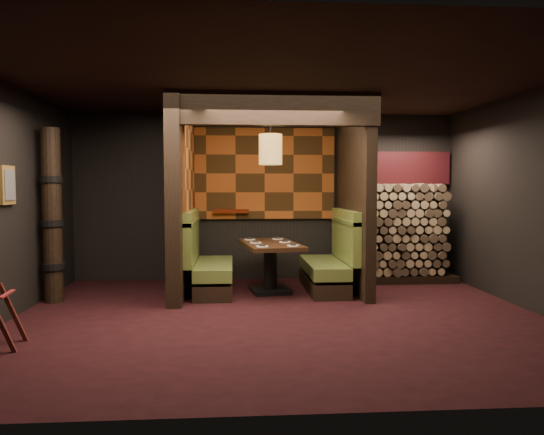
{
  "coord_description": "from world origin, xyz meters",
  "views": [
    {
      "loc": [
        -0.56,
        -6.37,
        1.61
      ],
      "look_at": [
        0.0,
        1.3,
        1.15
      ],
      "focal_mm": 35.0,
      "sensor_mm": 36.0,
      "label": 1
    }
  ],
  "objects_px": {
    "pendant_lamp": "(271,149)",
    "firewood_stack": "(402,233)",
    "booth_bench_left": "(207,266)",
    "totem_column": "(52,217)",
    "dining_table": "(270,258)",
    "booth_bench_right": "(331,264)"
  },
  "relations": [
    {
      "from": "pendant_lamp",
      "to": "firewood_stack",
      "type": "xyz_separation_m",
      "value": [
        2.29,
        0.87,
        -1.33
      ]
    },
    {
      "from": "booth_bench_left",
      "to": "totem_column",
      "type": "bearing_deg",
      "value": -165.25
    },
    {
      "from": "booth_bench_left",
      "to": "totem_column",
      "type": "relative_size",
      "value": 0.67
    },
    {
      "from": "pendant_lamp",
      "to": "firewood_stack",
      "type": "distance_m",
      "value": 2.79
    },
    {
      "from": "booth_bench_left",
      "to": "pendant_lamp",
      "type": "bearing_deg",
      "value": -10.09
    },
    {
      "from": "dining_table",
      "to": "pendant_lamp",
      "type": "bearing_deg",
      "value": -90.0
    },
    {
      "from": "booth_bench_right",
      "to": "pendant_lamp",
      "type": "distance_m",
      "value": 1.99
    },
    {
      "from": "pendant_lamp",
      "to": "totem_column",
      "type": "relative_size",
      "value": 0.39
    },
    {
      "from": "booth_bench_left",
      "to": "booth_bench_right",
      "type": "bearing_deg",
      "value": 0.0
    },
    {
      "from": "totem_column",
      "to": "firewood_stack",
      "type": "distance_m",
      "value": 5.49
    },
    {
      "from": "booth_bench_right",
      "to": "totem_column",
      "type": "height_order",
      "value": "totem_column"
    },
    {
      "from": "booth_bench_right",
      "to": "pendant_lamp",
      "type": "height_order",
      "value": "pendant_lamp"
    },
    {
      "from": "booth_bench_left",
      "to": "firewood_stack",
      "type": "bearing_deg",
      "value": 12.17
    },
    {
      "from": "booth_bench_right",
      "to": "pendant_lamp",
      "type": "xyz_separation_m",
      "value": [
        -0.94,
        -0.17,
        1.75
      ]
    },
    {
      "from": "booth_bench_left",
      "to": "pendant_lamp",
      "type": "relative_size",
      "value": 1.72
    },
    {
      "from": "dining_table",
      "to": "totem_column",
      "type": "distance_m",
      "value": 3.14
    },
    {
      "from": "firewood_stack",
      "to": "pendant_lamp",
      "type": "bearing_deg",
      "value": -159.24
    },
    {
      "from": "firewood_stack",
      "to": "totem_column",
      "type": "bearing_deg",
      "value": -166.81
    },
    {
      "from": "dining_table",
      "to": "pendant_lamp",
      "type": "height_order",
      "value": "pendant_lamp"
    },
    {
      "from": "pendant_lamp",
      "to": "totem_column",
      "type": "distance_m",
      "value": 3.21
    },
    {
      "from": "booth_bench_right",
      "to": "dining_table",
      "type": "distance_m",
      "value": 0.96
    },
    {
      "from": "booth_bench_right",
      "to": "totem_column",
      "type": "distance_m",
      "value": 4.1
    }
  ]
}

